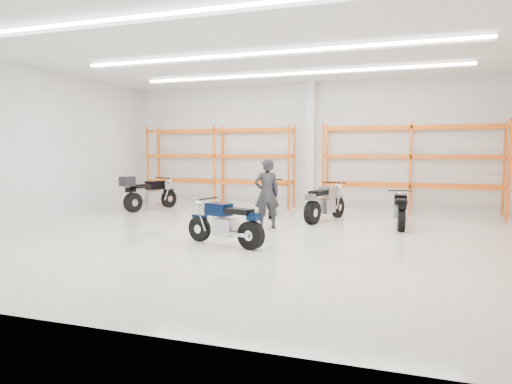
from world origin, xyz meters
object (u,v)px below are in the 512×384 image
(motorcycle_back_b, at_px, (272,199))
(standing_man, at_px, (267,194))
(motorcycle_back_a, at_px, (147,194))
(structural_column, at_px, (310,146))
(motorcycle_main, at_px, (227,224))
(motorcycle_back_c, at_px, (324,203))
(motorcycle_back_d, at_px, (400,211))

(motorcycle_back_b, height_order, standing_man, standing_man)
(motorcycle_back_a, distance_m, structural_column, 5.99)
(motorcycle_main, xyz_separation_m, motorcycle_back_c, (1.34, 4.18, 0.05))
(motorcycle_back_a, relative_size, motorcycle_back_b, 1.03)
(motorcycle_back_b, xyz_separation_m, structural_column, (0.79, 2.14, 1.72))
(structural_column, bearing_deg, standing_man, -92.33)
(motorcycle_back_d, xyz_separation_m, standing_man, (-3.36, -1.23, 0.47))
(motorcycle_back_b, height_order, structural_column, structural_column)
(motorcycle_back_c, bearing_deg, motorcycle_back_b, 158.31)
(motorcycle_main, height_order, motorcycle_back_d, motorcycle_main)
(motorcycle_back_d, xyz_separation_m, structural_column, (-3.17, 3.37, 1.79))
(standing_man, bearing_deg, structural_column, -122.65)
(motorcycle_back_a, relative_size, motorcycle_back_c, 1.05)
(motorcycle_back_c, distance_m, motorcycle_back_d, 2.21)
(motorcycle_back_a, height_order, standing_man, standing_man)
(structural_column, bearing_deg, motorcycle_back_a, -155.64)
(motorcycle_back_c, height_order, standing_man, standing_man)
(motorcycle_back_d, bearing_deg, motorcycle_back_c, 166.66)
(motorcycle_main, xyz_separation_m, standing_man, (0.13, 2.44, 0.46))
(motorcycle_main, height_order, motorcycle_back_c, motorcycle_back_c)
(motorcycle_back_d, bearing_deg, motorcycle_back_a, 173.23)
(motorcycle_back_b, relative_size, standing_man, 1.21)
(motorcycle_back_b, bearing_deg, motorcycle_back_c, -21.69)
(motorcycle_main, relative_size, motorcycle_back_c, 0.90)
(motorcycle_back_b, xyz_separation_m, standing_man, (0.61, -2.46, 0.40))
(motorcycle_back_a, bearing_deg, standing_man, -23.80)
(motorcycle_main, xyz_separation_m, structural_column, (0.31, 7.04, 1.78))
(motorcycle_back_d, bearing_deg, structural_column, 133.27)
(motorcycle_back_a, bearing_deg, structural_column, 24.36)
(motorcycle_back_c, distance_m, structural_column, 3.50)
(motorcycle_back_a, distance_m, motorcycle_back_b, 4.45)
(motorcycle_main, bearing_deg, motorcycle_back_b, 95.61)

